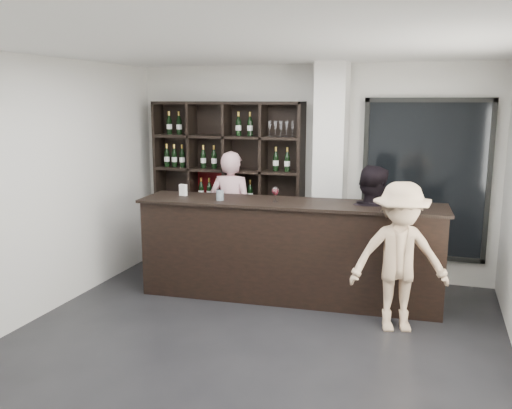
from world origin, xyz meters
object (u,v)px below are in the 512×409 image
(taster_pink, at_px, (231,212))
(customer, at_px, (400,257))
(tasting_counter, at_px, (289,250))
(taster_black, at_px, (369,234))
(wine_shelf, at_px, (228,186))

(taster_pink, distance_m, customer, 2.76)
(tasting_counter, distance_m, customer, 1.46)
(taster_black, bearing_deg, taster_pink, -6.63)
(taster_pink, height_order, taster_black, taster_pink)
(customer, bearing_deg, taster_black, 101.19)
(wine_shelf, height_order, tasting_counter, wine_shelf)
(taster_black, distance_m, customer, 0.90)
(taster_pink, xyz_separation_m, taster_black, (1.98, -0.55, -0.03))
(tasting_counter, bearing_deg, customer, -25.83)
(taster_pink, relative_size, customer, 1.08)
(taster_pink, bearing_deg, taster_black, 163.59)
(wine_shelf, height_order, taster_pink, wine_shelf)
(wine_shelf, bearing_deg, customer, -31.04)
(wine_shelf, height_order, taster_black, wine_shelf)
(wine_shelf, bearing_deg, taster_black, -18.80)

